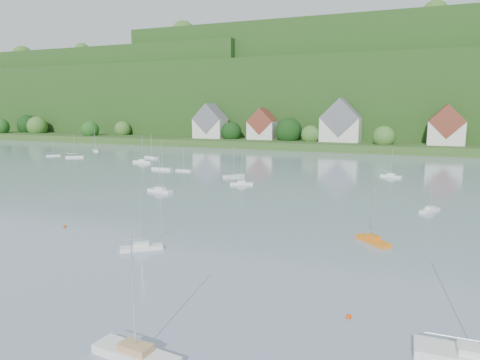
% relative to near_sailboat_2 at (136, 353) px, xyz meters
% --- Properties ---
extents(far_shore_strip, '(600.00, 60.00, 3.00)m').
position_rel_near_sailboat_2_xyz_m(far_shore_strip, '(-17.57, 175.67, 1.04)').
color(far_shore_strip, '#274E1D').
rests_on(far_shore_strip, ground).
extents(forested_ridge, '(620.00, 181.22, 69.89)m').
position_rel_near_sailboat_2_xyz_m(forested_ridge, '(-17.18, 244.24, 22.43)').
color(forested_ridge, '#153B13').
rests_on(forested_ridge, ground).
extents(village_building_0, '(14.00, 10.40, 16.00)m').
position_rel_near_sailboat_2_xyz_m(village_building_0, '(-72.57, 162.67, 9.05)').
color(village_building_0, silver).
rests_on(village_building_0, far_shore_strip).
extents(village_building_1, '(12.00, 9.36, 14.00)m').
position_rel_near_sailboat_2_xyz_m(village_building_1, '(-47.57, 164.67, 8.29)').
color(village_building_1, silver).
rests_on(village_building_1, far_shore_strip).
extents(village_building_2, '(16.00, 11.44, 18.00)m').
position_rel_near_sailboat_2_xyz_m(village_building_2, '(-12.57, 163.67, 9.81)').
color(village_building_2, silver).
rests_on(village_building_2, far_shore_strip).
extents(village_building_3, '(13.00, 10.40, 15.50)m').
position_rel_near_sailboat_2_xyz_m(village_building_3, '(27.43, 161.67, 8.97)').
color(village_building_3, silver).
rests_on(village_building_3, far_shore_strip).
extents(near_sailboat_2, '(6.77, 2.60, 8.91)m').
position_rel_near_sailboat_2_xyz_m(near_sailboat_2, '(0.00, 0.00, 0.00)').
color(near_sailboat_2, white).
rests_on(near_sailboat_2, ground).
extents(near_sailboat_3, '(4.89, 4.36, 6.93)m').
position_rel_near_sailboat_2_xyz_m(near_sailboat_3, '(-13.31, 20.05, -0.06)').
color(near_sailboat_3, white).
rests_on(near_sailboat_3, ground).
extents(near_sailboat_5, '(4.84, 4.76, 7.16)m').
position_rel_near_sailboat_2_xyz_m(near_sailboat_5, '(12.72, 33.60, -0.05)').
color(near_sailboat_5, orange).
rests_on(near_sailboat_5, ground).
extents(mooring_buoy_2, '(0.47, 0.47, 0.47)m').
position_rel_near_sailboat_2_xyz_m(mooring_buoy_2, '(12.80, 11.65, -0.46)').
color(mooring_buoy_2, '#DC4205').
rests_on(mooring_buoy_2, ground).
extents(mooring_buoy_3, '(0.49, 0.49, 0.49)m').
position_rel_near_sailboat_2_xyz_m(mooring_buoy_3, '(-29.58, 24.49, -0.46)').
color(mooring_buoy_3, '#DC4205').
rests_on(mooring_buoy_3, ground).
extents(far_sailboat_cluster, '(205.70, 71.27, 8.71)m').
position_rel_near_sailboat_2_xyz_m(far_sailboat_cluster, '(-13.83, 92.87, -0.09)').
color(far_sailboat_cluster, white).
rests_on(far_sailboat_cluster, ground).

